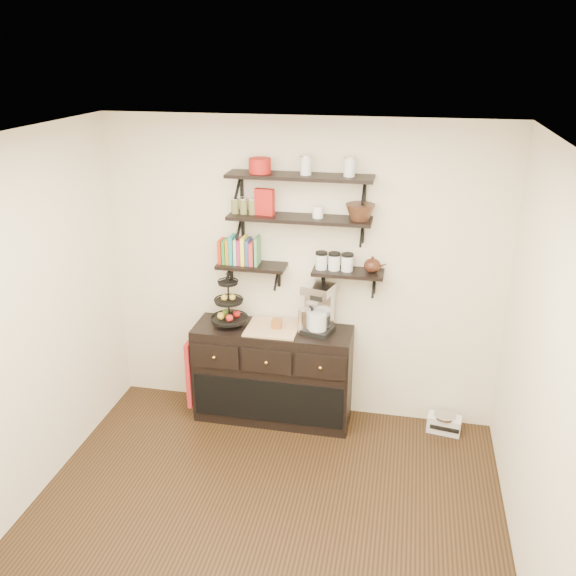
{
  "coord_description": "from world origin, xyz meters",
  "views": [
    {
      "loc": [
        0.88,
        -3.2,
        3.21
      ],
      "look_at": [
        -0.0,
        1.15,
        1.45
      ],
      "focal_mm": 38.0,
      "sensor_mm": 36.0,
      "label": 1
    }
  ],
  "objects": [
    {
      "name": "red_pot",
      "position": [
        -0.33,
        1.61,
        2.31
      ],
      "size": [
        0.18,
        0.18,
        0.12
      ],
      "primitive_type": "cylinder",
      "color": "#A41712",
      "rests_on": "shelf_top"
    },
    {
      "name": "walnut_bowl",
      "position": [
        0.5,
        1.61,
        1.96
      ],
      "size": [
        0.24,
        0.24,
        0.13
      ],
      "primitive_type": null,
      "color": "black",
      "rests_on": "shelf_mid"
    },
    {
      "name": "recipe_box",
      "position": [
        -0.29,
        1.61,
        2.01
      ],
      "size": [
        0.17,
        0.08,
        0.22
      ],
      "primitive_type": "cube",
      "rotation": [
        0.0,
        0.0,
        -0.14
      ],
      "color": "#A41712",
      "rests_on": "shelf_mid"
    },
    {
      "name": "radio",
      "position": [
        1.33,
        1.58,
        0.09
      ],
      "size": [
        0.31,
        0.22,
        0.17
      ],
      "rotation": [
        0.0,
        0.0,
        -0.15
      ],
      "color": "silver",
      "rests_on": "floor"
    },
    {
      "name": "back_wall",
      "position": [
        0.0,
        1.75,
        1.35
      ],
      "size": [
        3.5,
        0.02,
        2.7
      ],
      "primitive_type": "cube",
      "color": "#F3E7CE",
      "rests_on": "ground"
    },
    {
      "name": "coffee_maker",
      "position": [
        0.19,
        1.55,
        1.11
      ],
      "size": [
        0.29,
        0.29,
        0.45
      ],
      "rotation": [
        0.0,
        0.0,
        -0.27
      ],
      "color": "black",
      "rests_on": "sideboard"
    },
    {
      "name": "ceiling",
      "position": [
        0.0,
        0.0,
        2.7
      ],
      "size": [
        3.5,
        3.5,
        0.02
      ],
      "primitive_type": "cube",
      "color": "white",
      "rests_on": "back_wall"
    },
    {
      "name": "thermal_carafe",
      "position": [
        0.07,
        1.49,
        1.01
      ],
      "size": [
        0.11,
        0.11,
        0.22
      ],
      "primitive_type": "cylinder",
      "color": "silver",
      "rests_on": "sideboard"
    },
    {
      "name": "teapot",
      "position": [
        0.62,
        1.63,
        1.52
      ],
      "size": [
        0.22,
        0.18,
        0.14
      ],
      "primitive_type": null,
      "rotation": [
        0.0,
        0.0,
        -0.24
      ],
      "color": "#371A10",
      "rests_on": "shelf_low_right"
    },
    {
      "name": "sideboard",
      "position": [
        -0.21,
        1.51,
        0.45
      ],
      "size": [
        1.4,
        0.5,
        0.92
      ],
      "color": "black",
      "rests_on": "floor"
    },
    {
      "name": "ramekins",
      "position": [
        0.16,
        1.61,
        1.95
      ],
      "size": [
        0.09,
        0.09,
        0.1
      ],
      "primitive_type": "cylinder",
      "color": "white",
      "rests_on": "shelf_mid"
    },
    {
      "name": "floor",
      "position": [
        0.0,
        0.0,
        0.0
      ],
      "size": [
        3.5,
        3.5,
        0.0
      ],
      "primitive_type": "plane",
      "color": "black",
      "rests_on": "ground"
    },
    {
      "name": "apron",
      "position": [
        -0.94,
        1.41,
        0.45
      ],
      "size": [
        0.04,
        0.27,
        0.64
      ],
      "primitive_type": "cube",
      "color": "#AB122D",
      "rests_on": "sideboard"
    },
    {
      "name": "cookbooks",
      "position": [
        -0.51,
        1.63,
        1.56
      ],
      "size": [
        0.36,
        0.15,
        0.26
      ],
      "color": "#B02A15",
      "rests_on": "shelf_low_left"
    },
    {
      "name": "shelf_low_left",
      "position": [
        -0.42,
        1.63,
        1.43
      ],
      "size": [
        0.6,
        0.25,
        0.23
      ],
      "color": "black",
      "rests_on": "back_wall"
    },
    {
      "name": "candle",
      "position": [
        -0.18,
        1.51,
        0.96
      ],
      "size": [
        0.08,
        0.08,
        0.08
      ],
      "primitive_type": "cube",
      "color": "brown",
      "rests_on": "sideboard"
    },
    {
      "name": "shelf_top",
      "position": [
        0.0,
        1.62,
        2.23
      ],
      "size": [
        1.2,
        0.27,
        0.23
      ],
      "color": "black",
      "rests_on": "back_wall"
    },
    {
      "name": "shelf_mid",
      "position": [
        0.0,
        1.62,
        1.88
      ],
      "size": [
        1.2,
        0.27,
        0.23
      ],
      "color": "black",
      "rests_on": "back_wall"
    },
    {
      "name": "glass_canisters",
      "position": [
        0.3,
        1.63,
        1.51
      ],
      "size": [
        0.32,
        0.1,
        0.13
      ],
      "color": "silver",
      "rests_on": "shelf_low_right"
    },
    {
      "name": "shelf_low_right",
      "position": [
        0.42,
        1.63,
        1.43
      ],
      "size": [
        0.6,
        0.25,
        0.23
      ],
      "color": "black",
      "rests_on": "back_wall"
    },
    {
      "name": "right_wall",
      "position": [
        1.75,
        0.0,
        1.35
      ],
      "size": [
        0.02,
        3.5,
        2.7
      ],
      "primitive_type": "cube",
      "color": "#F3E7CE",
      "rests_on": "ground"
    },
    {
      "name": "fruit_stand",
      "position": [
        -0.6,
        1.52,
        1.07
      ],
      "size": [
        0.33,
        0.33,
        0.48
      ],
      "rotation": [
        0.0,
        0.0,
        -0.28
      ],
      "color": "black",
      "rests_on": "sideboard"
    }
  ]
}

